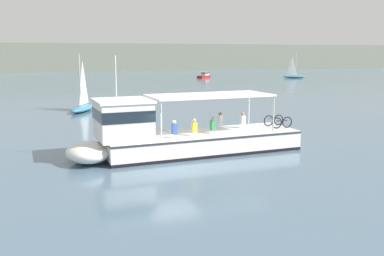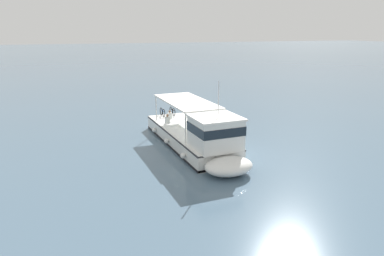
# 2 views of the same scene
# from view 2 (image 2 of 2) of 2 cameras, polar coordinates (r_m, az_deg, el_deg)

# --- Properties ---
(ground_plane) EXTENTS (400.00, 400.00, 0.00)m
(ground_plane) POSITION_cam_2_polar(r_m,az_deg,el_deg) (24.75, 4.80, -3.75)
(ground_plane) COLOR slate
(ferry_main) EXTENTS (12.96, 3.98, 5.32)m
(ferry_main) POSITION_cam_2_polar(r_m,az_deg,el_deg) (24.41, 0.90, -1.47)
(ferry_main) COLOR white
(ferry_main) RESTS_ON ground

